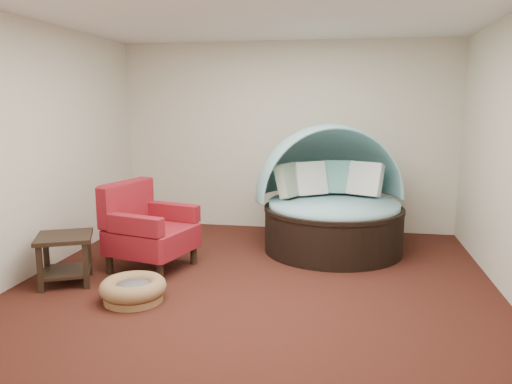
% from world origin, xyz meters
% --- Properties ---
extents(floor, '(5.00, 5.00, 0.00)m').
position_xyz_m(floor, '(0.00, 0.00, 0.00)').
color(floor, '#411C12').
rests_on(floor, ground).
extents(wall_back, '(5.00, 0.00, 5.00)m').
position_xyz_m(wall_back, '(0.00, 2.50, 1.40)').
color(wall_back, beige).
rests_on(wall_back, floor).
extents(wall_front, '(5.00, 0.00, 5.00)m').
position_xyz_m(wall_front, '(0.00, -2.50, 1.40)').
color(wall_front, beige).
rests_on(wall_front, floor).
extents(wall_left, '(0.00, 5.00, 5.00)m').
position_xyz_m(wall_left, '(-2.50, 0.00, 1.40)').
color(wall_left, beige).
rests_on(wall_left, floor).
extents(ceiling, '(5.00, 5.00, 0.00)m').
position_xyz_m(ceiling, '(0.00, 0.00, 2.80)').
color(ceiling, white).
rests_on(ceiling, wall_back).
extents(canopy_daybed, '(2.32, 2.29, 1.64)m').
position_xyz_m(canopy_daybed, '(0.73, 1.50, 0.76)').
color(canopy_daybed, black).
rests_on(canopy_daybed, floor).
extents(pet_basket, '(0.72, 0.72, 0.22)m').
position_xyz_m(pet_basket, '(-1.09, -0.66, 0.12)').
color(pet_basket, olive).
rests_on(pet_basket, floor).
extents(red_armchair, '(1.04, 1.04, 1.01)m').
position_xyz_m(red_armchair, '(-1.34, 0.32, 0.46)').
color(red_armchair, black).
rests_on(red_armchair, floor).
extents(side_table, '(0.73, 0.73, 0.53)m').
position_xyz_m(side_table, '(-2.00, -0.33, 0.34)').
color(side_table, black).
rests_on(side_table, floor).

